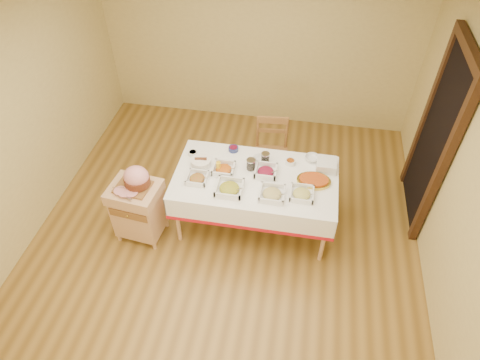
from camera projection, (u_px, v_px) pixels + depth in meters
name	position (u px, v px, depth m)	size (l,w,h in m)	color
room_shell	(222.00, 154.00, 4.20)	(5.00, 5.00, 5.00)	olive
doorway	(436.00, 138.00, 4.69)	(0.09, 1.10, 2.20)	black
dining_table	(255.00, 187.00, 4.86)	(1.82, 1.02, 0.76)	tan
butcher_cart	(138.00, 208.00, 4.85)	(0.58, 0.51, 0.76)	tan
dining_chair	(271.00, 153.00, 5.46)	(0.46, 0.44, 0.95)	brown
ham_on_board	(136.00, 179.00, 4.56)	(0.39, 0.37, 0.26)	brown
serving_dish_a	(197.00, 178.00, 4.68)	(0.23, 0.23, 0.10)	silver
serving_dish_b	(229.00, 188.00, 4.57)	(0.29, 0.29, 0.12)	silver
serving_dish_c	(272.00, 194.00, 4.51)	(0.27, 0.27, 0.11)	silver
serving_dish_d	(302.00, 194.00, 4.51)	(0.25, 0.25, 0.09)	silver
serving_dish_e	(224.00, 169.00, 4.79)	(0.25, 0.24, 0.12)	silver
serving_dish_f	(266.00, 171.00, 4.76)	(0.25, 0.24, 0.12)	silver
small_bowl_left	(193.00, 153.00, 5.00)	(0.11, 0.11, 0.05)	silver
small_bowl_mid	(233.00, 149.00, 5.06)	(0.12, 0.12, 0.05)	navy
small_bowl_right	(290.00, 162.00, 4.88)	(0.11, 0.11, 0.06)	silver
bowl_white_imported	(261.00, 159.00, 4.94)	(0.16, 0.16, 0.04)	silver
bowl_small_imported	(312.00, 158.00, 4.94)	(0.16, 0.16, 0.05)	silver
preserve_jar_left	(251.00, 165.00, 4.80)	(0.11, 0.11, 0.13)	silver
preserve_jar_right	(265.00, 158.00, 4.89)	(0.10, 0.10, 0.13)	silver
mustard_bottle	(218.00, 166.00, 4.76)	(0.05, 0.05, 0.16)	yellow
bread_basket	(201.00, 162.00, 4.86)	(0.23, 0.23, 0.10)	white
plate_stack	(326.00, 165.00, 4.81)	(0.22, 0.22, 0.11)	silver
brass_platter	(314.00, 180.00, 4.67)	(0.37, 0.27, 0.05)	gold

